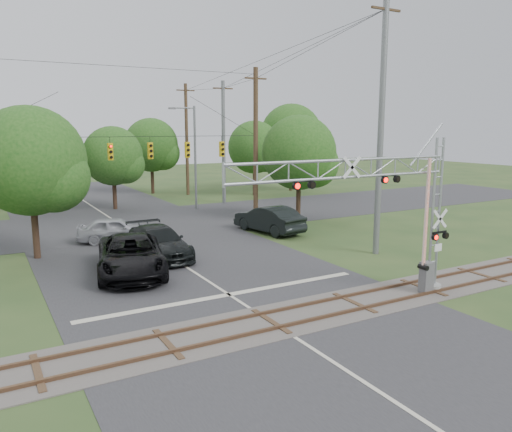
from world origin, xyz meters
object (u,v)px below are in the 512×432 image
sedan_silver (116,229)px  traffic_signal_span (144,149)px  streetlight (193,152)px  crossing_gantry (384,202)px  pickup_black (131,255)px  car_dark (159,242)px

sedan_silver → traffic_signal_span: bearing=-38.1°
sedan_silver → streetlight: bearing=-27.6°
traffic_signal_span → crossing_gantry: bearing=-77.3°
crossing_gantry → pickup_black: bearing=130.6°
sedan_silver → car_dark: bearing=-150.8°
traffic_signal_span → streetlight: (6.69, 7.70, -0.71)m
car_dark → pickup_black: bearing=-133.4°
crossing_gantry → car_dark: 13.21m
pickup_black → sedan_silver: bearing=95.0°
pickup_black → car_dark: pickup_black is taller
crossing_gantry → pickup_black: (-7.80, 9.09, -3.25)m
crossing_gantry → traffic_signal_span: size_ratio=0.55×
crossing_gantry → streetlight: (2.55, 26.05, 0.82)m
traffic_signal_span → sedan_silver: (-2.57, -1.82, -4.93)m
pickup_black → streetlight: 20.28m
traffic_signal_span → streetlight: traffic_signal_span is taller
traffic_signal_span → car_dark: traffic_signal_span is taller
car_dark → sedan_silver: (-1.13, 5.03, -0.06)m
car_dark → streetlight: streetlight is taller
car_dark → streetlight: 17.18m
car_dark → streetlight: bearing=59.9°
pickup_black → crossing_gantry: bearing=-36.1°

